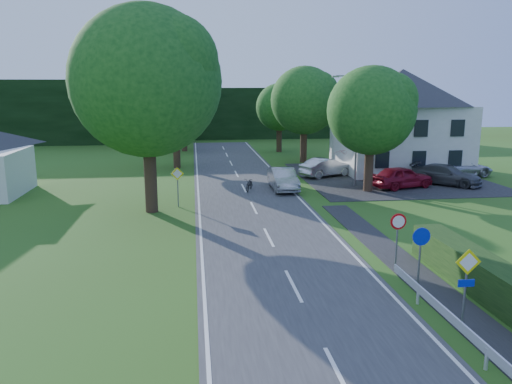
{
  "coord_description": "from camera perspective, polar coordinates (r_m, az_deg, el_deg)",
  "views": [
    {
      "loc": [
        -3.49,
        -4.81,
        7.16
      ],
      "look_at": [
        -0.57,
        18.44,
        2.2
      ],
      "focal_mm": 35.0,
      "sensor_mm": 36.0,
      "label": 1
    }
  ],
  "objects": [
    {
      "name": "road",
      "position": [
        26.05,
        0.81,
        -3.95
      ],
      "size": [
        7.0,
        80.0,
        0.04
      ],
      "primitive_type": "cube",
      "color": "#38383A",
      "rests_on": "ground"
    },
    {
      "name": "parking_pad",
      "position": [
        41.48,
        14.89,
        1.64
      ],
      "size": [
        14.0,
        16.0,
        0.04
      ],
      "primitive_type": "cube",
      "color": "black",
      "rests_on": "ground"
    },
    {
      "name": "line_edge_left",
      "position": [
        25.81,
        -6.37,
        -4.12
      ],
      "size": [
        0.12,
        80.0,
        0.01
      ],
      "primitive_type": "cube",
      "color": "white",
      "rests_on": "road"
    },
    {
      "name": "line_edge_right",
      "position": [
        26.68,
        7.75,
        -3.62
      ],
      "size": [
        0.12,
        80.0,
        0.01
      ],
      "primitive_type": "cube",
      "color": "white",
      "rests_on": "road"
    },
    {
      "name": "line_centre",
      "position": [
        26.05,
        0.81,
        -3.9
      ],
      "size": [
        0.12,
        80.0,
        0.01
      ],
      "primitive_type": null,
      "color": "white",
      "rests_on": "road"
    },
    {
      "name": "tree_main",
      "position": [
        28.95,
        -12.29,
        9.04
      ],
      "size": [
        9.4,
        9.4,
        11.64
      ],
      "primitive_type": null,
      "color": "#154716",
      "rests_on": "ground"
    },
    {
      "name": "tree_left_far",
      "position": [
        44.93,
        -9.17,
        8.14
      ],
      "size": [
        7.0,
        7.0,
        8.58
      ],
      "primitive_type": null,
      "color": "#154716",
      "rests_on": "ground"
    },
    {
      "name": "tree_right_far",
      "position": [
        48.04,
        5.52,
        8.78
      ],
      "size": [
        7.4,
        7.4,
        9.09
      ],
      "primitive_type": null,
      "color": "#154716",
      "rests_on": "ground"
    },
    {
      "name": "tree_left_back",
      "position": [
        56.91,
        -8.27,
        8.68
      ],
      "size": [
        6.6,
        6.6,
        8.07
      ],
      "primitive_type": null,
      "color": "#154716",
      "rests_on": "ground"
    },
    {
      "name": "tree_right_back",
      "position": [
        55.73,
        2.68,
        8.47
      ],
      "size": [
        6.2,
        6.2,
        7.56
      ],
      "primitive_type": null,
      "color": "#154716",
      "rests_on": "ground"
    },
    {
      "name": "tree_right_mid",
      "position": [
        35.05,
        12.96,
        6.96
      ],
      "size": [
        7.0,
        7.0,
        8.58
      ],
      "primitive_type": null,
      "color": "#154716",
      "rests_on": "ground"
    },
    {
      "name": "treeline_right",
      "position": [
        71.83,
        2.07,
        9.03
      ],
      "size": [
        30.0,
        5.0,
        7.0
      ],
      "primitive_type": "cube",
      "color": "black",
      "rests_on": "ground"
    },
    {
      "name": "house_white",
      "position": [
        44.49,
        16.16,
        7.94
      ],
      "size": [
        10.6,
        8.4,
        8.6
      ],
      "color": "silver",
      "rests_on": "ground"
    },
    {
      "name": "streetlight",
      "position": [
        36.78,
        11.26,
        7.53
      ],
      "size": [
        2.03,
        0.18,
        8.0
      ],
      "color": "slate",
      "rests_on": "ground"
    },
    {
      "name": "sign_priority_right",
      "position": [
        15.91,
        22.95,
        -8.73
      ],
      "size": [
        0.78,
        0.09,
        2.59
      ],
      "color": "slate",
      "rests_on": "ground"
    },
    {
      "name": "sign_roundabout",
      "position": [
        18.44,
        18.29,
        -5.97
      ],
      "size": [
        0.64,
        0.08,
        2.37
      ],
      "color": "slate",
      "rests_on": "ground"
    },
    {
      "name": "sign_speed_limit",
      "position": [
        20.15,
        15.91,
        -4.03
      ],
      "size": [
        0.64,
        0.11,
        2.37
      ],
      "color": "slate",
      "rests_on": "ground"
    },
    {
      "name": "sign_priority_left",
      "position": [
        30.3,
        -8.96,
        1.47
      ],
      "size": [
        0.78,
        0.09,
        2.44
      ],
      "color": "slate",
      "rests_on": "ground"
    },
    {
      "name": "moving_car",
      "position": [
        35.11,
        3.11,
        1.5
      ],
      "size": [
        1.63,
        4.61,
        1.52
      ],
      "primitive_type": "imported",
      "rotation": [
        0.0,
        0.0,
        0.0
      ],
      "color": "#A2A1A6",
      "rests_on": "road"
    },
    {
      "name": "motorcycle",
      "position": [
        34.77,
        -0.75,
        0.9
      ],
      "size": [
        1.1,
        1.82,
        0.9
      ],
      "primitive_type": "imported",
      "rotation": [
        0.0,
        0.0,
        -0.31
      ],
      "color": "black",
      "rests_on": "road"
    },
    {
      "name": "parked_car_red",
      "position": [
        37.15,
        16.32,
        1.65
      ],
      "size": [
        4.94,
        3.11,
        1.57
      ],
      "primitive_type": "imported",
      "rotation": [
        0.0,
        0.0,
        1.87
      ],
      "color": "maroon",
      "rests_on": "parking_pad"
    },
    {
      "name": "parked_car_silver_a",
      "position": [
        40.69,
        8.04,
        2.82
      ],
      "size": [
        4.76,
        3.36,
        1.49
      ],
      "primitive_type": "imported",
      "rotation": [
        0.0,
        0.0,
        2.01
      ],
      "color": "#B8B8BD",
      "rests_on": "parking_pad"
    },
    {
      "name": "parked_car_grey",
      "position": [
        39.49,
        20.9,
        1.85
      ],
      "size": [
        5.06,
        4.98,
        1.46
      ],
      "primitive_type": "imported",
      "rotation": [
        0.0,
        0.0,
        0.8
      ],
      "color": "#4B4B50",
      "rests_on": "parking_pad"
    },
    {
      "name": "parked_car_silver_b",
      "position": [
        43.77,
        22.36,
        2.61
      ],
      "size": [
        4.98,
        2.35,
        1.38
      ],
      "primitive_type": "imported",
      "rotation": [
        0.0,
        0.0,
        1.58
      ],
      "color": "#B0B1B8",
      "rests_on": "parking_pad"
    },
    {
      "name": "parasol",
      "position": [
        42.22,
        10.4,
        3.48
      ],
      "size": [
        3.01,
        3.03,
        2.08
      ],
      "primitive_type": "imported",
      "rotation": [
        0.0,
        0.0,
        -0.42
      ],
      "color": "#A60D1C",
      "rests_on": "parking_pad"
    }
  ]
}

